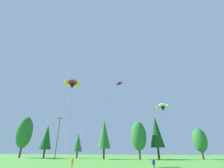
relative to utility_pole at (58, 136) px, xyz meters
name	(u,v)px	position (x,y,z in m)	size (l,w,h in m)	color
treeline_tree_a	(24,132)	(-19.74, 9.05, 2.57)	(5.97, 5.97, 15.43)	#472D19
treeline_tree_b	(47,137)	(-7.21, 5.27, 0.21)	(4.05, 4.05, 11.14)	#472D19
treeline_tree_c	(78,143)	(2.71, 10.52, -1.48)	(3.46, 3.46, 8.45)	#472D19
treeline_tree_d	(104,134)	(14.08, 5.02, 0.84)	(4.27, 4.27, 12.15)	#472D19
treeline_tree_e	(139,136)	(25.44, 5.10, 0.10)	(4.86, 4.86, 11.35)	#472D19
treeline_tree_f	(156,132)	(31.23, 7.18, 1.49)	(4.50, 4.50, 13.18)	#472D19
treeline_tree_g	(200,140)	(44.52, 9.05, -1.18)	(4.29, 4.29, 9.24)	#472D19
utility_pole	(58,136)	(0.00, 0.00, 0.00)	(2.20, 0.26, 12.99)	brown
kite_flyer_near	(72,163)	(17.45, -26.49, -5.77)	(0.74, 0.75, 1.69)	gray
kite_flyer_mid	(154,163)	(28.01, -25.54, -5.78)	(0.45, 0.59, 1.69)	gray
parafoil_kite_high_red_yellow	(72,84)	(12.59, -19.10, 9.09)	(6.45, 8.90, 15.27)	red
parafoil_kite_mid_white	(163,107)	(32.37, -7.41, 5.99)	(6.35, 19.16, 12.61)	white
parafoil_kite_far_magenta	(119,84)	(21.12, -5.91, 14.10)	(5.18, 21.74, 19.88)	#D12893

